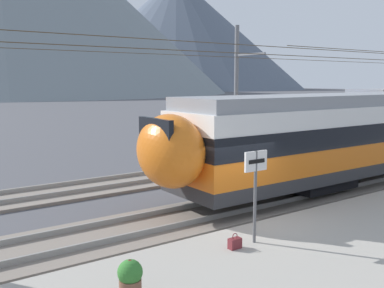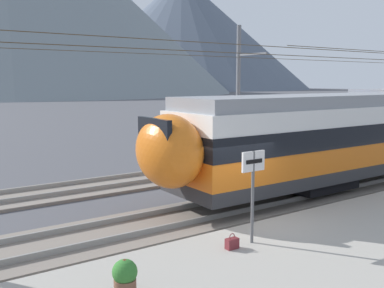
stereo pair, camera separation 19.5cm
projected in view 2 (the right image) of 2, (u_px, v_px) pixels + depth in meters
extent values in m
plane|color=#4C4C51|center=(242.00, 227.00, 13.32)|extent=(400.00, 400.00, 0.00)
cube|color=#A39E93|center=(354.00, 266.00, 10.10)|extent=(120.00, 6.57, 0.34)
cube|color=slate|center=(212.00, 213.00, 14.53)|extent=(120.00, 3.00, 0.12)
cube|color=gray|center=(226.00, 214.00, 13.92)|extent=(120.00, 0.07, 0.16)
cube|color=gray|center=(200.00, 204.00, 15.09)|extent=(120.00, 0.07, 0.16)
cube|color=slate|center=(135.00, 181.00, 19.09)|extent=(120.00, 3.00, 0.12)
cube|color=gray|center=(143.00, 181.00, 18.49)|extent=(120.00, 0.07, 0.16)
cube|color=gray|center=(128.00, 175.00, 19.66)|extent=(120.00, 0.07, 0.16)
cube|color=black|center=(311.00, 181.00, 17.16)|extent=(2.80, 2.32, 0.42)
ellipsoid|color=orange|center=(169.00, 151.00, 13.28)|extent=(1.80, 2.67, 2.25)
cube|color=black|center=(154.00, 138.00, 12.95)|extent=(0.16, 1.74, 1.19)
ellipsoid|color=#1E429E|center=(358.00, 115.00, 27.50)|extent=(1.80, 2.68, 2.25)
cube|color=black|center=(354.00, 108.00, 27.16)|extent=(0.16, 1.75, 1.19)
cylinder|color=slate|center=(238.00, 93.00, 24.44)|extent=(0.24, 0.24, 7.38)
cube|color=slate|center=(251.00, 54.00, 23.31)|extent=(0.10, 2.34, 0.10)
cylinder|color=#473823|center=(265.00, 58.00, 22.51)|extent=(45.24, 0.02, 0.02)
cylinder|color=#59595B|center=(253.00, 198.00, 10.95)|extent=(0.08, 0.08, 2.33)
cube|color=silver|center=(253.00, 161.00, 10.82)|extent=(0.70, 0.06, 0.50)
cube|color=black|center=(254.00, 161.00, 10.79)|extent=(0.52, 0.01, 0.10)
cube|color=maroon|center=(232.00, 244.00, 10.68)|extent=(0.32, 0.18, 0.26)
torus|color=maroon|center=(232.00, 236.00, 10.66)|extent=(0.16, 0.02, 0.16)
cylinder|color=brown|center=(125.00, 288.00, 8.26)|extent=(0.42, 0.42, 0.37)
sphere|color=#33752D|center=(125.00, 272.00, 8.21)|extent=(0.48, 0.48, 0.48)
sphere|color=red|center=(125.00, 266.00, 8.20)|extent=(0.26, 0.26, 0.26)
cone|color=#515B6B|center=(182.00, 33.00, 236.58)|extent=(136.27, 136.27, 59.62)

